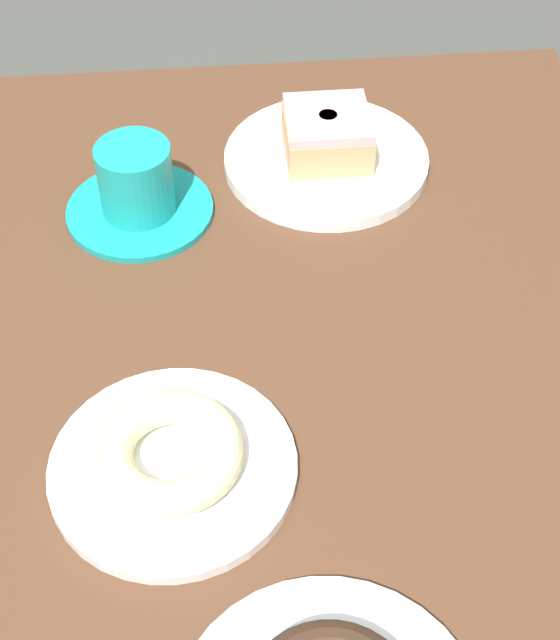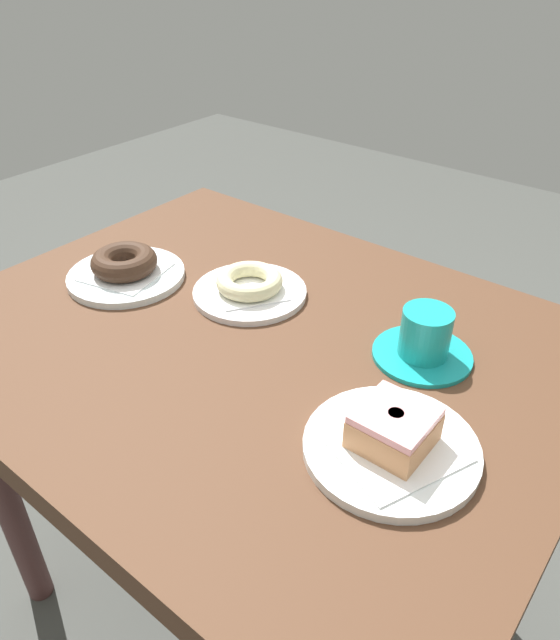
% 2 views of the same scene
% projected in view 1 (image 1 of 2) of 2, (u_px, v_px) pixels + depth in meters
% --- Properties ---
extents(table, '(1.02, 0.80, 0.78)m').
position_uv_depth(table, '(273.00, 451.00, 0.92)').
color(table, '#4F3120').
rests_on(table, ground_plane).
extents(plate_sugar_ring, '(0.20, 0.20, 0.01)m').
position_uv_depth(plate_sugar_ring, '(173.00, 468.00, 0.78)').
color(plate_sugar_ring, white).
rests_on(plate_sugar_ring, table).
extents(napkin_sugar_ring, '(0.16, 0.16, 0.00)m').
position_uv_depth(napkin_sugar_ring, '(172.00, 463.00, 0.78)').
color(napkin_sugar_ring, white).
rests_on(napkin_sugar_ring, plate_sugar_ring).
extents(donut_sugar_ring, '(0.12, 0.12, 0.03)m').
position_uv_depth(donut_sugar_ring, '(171.00, 451.00, 0.77)').
color(donut_sugar_ring, beige).
rests_on(donut_sugar_ring, napkin_sugar_ring).
extents(plate_glazed_square, '(0.22, 0.22, 0.01)m').
position_uv_depth(plate_glazed_square, '(326.00, 160.00, 1.06)').
color(plate_glazed_square, white).
rests_on(plate_glazed_square, table).
extents(napkin_glazed_square, '(0.19, 0.19, 0.00)m').
position_uv_depth(napkin_glazed_square, '(326.00, 154.00, 1.05)').
color(napkin_glazed_square, white).
rests_on(napkin_glazed_square, plate_glazed_square).
extents(donut_glazed_square, '(0.09, 0.09, 0.05)m').
position_uv_depth(donut_glazed_square, '(327.00, 134.00, 1.03)').
color(donut_glazed_square, tan).
rests_on(donut_glazed_square, napkin_glazed_square).
extents(coffee_cup, '(0.15, 0.15, 0.08)m').
position_uv_depth(coffee_cup, '(137.00, 187.00, 0.98)').
color(coffee_cup, teal).
rests_on(coffee_cup, table).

